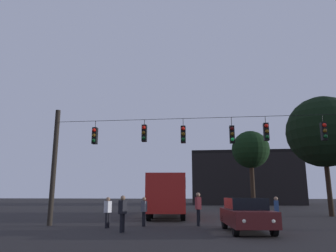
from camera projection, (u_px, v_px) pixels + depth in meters
ground_plane at (207, 213)px, 29.19m from camera, size 168.00×168.00×0.00m
overhead_signal_span at (205, 152)px, 17.06m from camera, size 17.49×0.44×6.55m
city_bus at (167, 192)px, 24.71m from camera, size 3.57×11.19×3.00m
car_near_right at (246, 214)px, 14.44m from camera, size 2.23×4.47×1.52m
pedestrian_crossing_left at (277, 210)px, 17.01m from camera, size 0.31×0.40×1.55m
pedestrian_crossing_center at (198, 207)px, 17.19m from camera, size 0.35×0.42×1.77m
pedestrian_crossing_right at (108, 211)px, 16.17m from camera, size 0.33×0.41×1.54m
pedestrian_near_bus at (144, 210)px, 17.01m from camera, size 0.29×0.39×1.54m
pedestrian_trailing at (123, 211)px, 14.33m from camera, size 0.34×0.42×1.64m
corner_building at (243, 179)px, 54.52m from camera, size 17.08×13.58×8.45m
tree_left_silhouette at (323, 132)px, 25.58m from camera, size 5.76×5.76×9.54m
tree_behind_building at (251, 150)px, 35.83m from camera, size 4.23×4.23×8.77m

